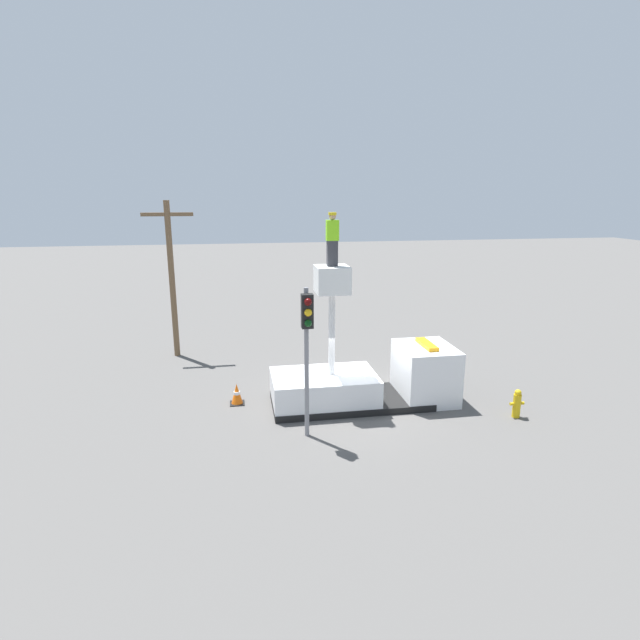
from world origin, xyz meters
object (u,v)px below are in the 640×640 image
at_px(fire_hydrant, 517,404).
at_px(traffic_light_pole, 307,334).
at_px(worker, 332,239).
at_px(traffic_cone_rear, 237,394).
at_px(bucket_truck, 368,379).
at_px(utility_pole, 172,274).

bearing_deg(fire_hydrant, traffic_light_pole, -177.87).
bearing_deg(traffic_light_pole, worker, 62.58).
bearing_deg(traffic_cone_rear, bucket_truck, -8.29).
bearing_deg(fire_hydrant, bucket_truck, 156.46).
bearing_deg(worker, traffic_light_pole, -117.42).
relative_size(bucket_truck, traffic_cone_rear, 8.69).
bearing_deg(bucket_truck, worker, 180.00).
distance_m(traffic_cone_rear, utility_pole, 7.46).
bearing_deg(traffic_light_pole, traffic_cone_rear, 125.74).
height_order(worker, traffic_light_pole, worker).
bearing_deg(traffic_cone_rear, fire_hydrant, -16.20).
relative_size(fire_hydrant, traffic_cone_rear, 1.31).
bearing_deg(fire_hydrant, worker, 161.28).
xyz_separation_m(fire_hydrant, utility_pole, (-11.92, 8.72, 3.34)).
relative_size(worker, traffic_cone_rear, 2.33).
distance_m(worker, utility_pole, 9.22).
bearing_deg(traffic_light_pole, utility_pole, 118.15).
bearing_deg(traffic_cone_rear, worker, -11.52).
bearing_deg(fire_hydrant, utility_pole, 143.81).
distance_m(fire_hydrant, utility_pole, 15.14).
bearing_deg(utility_pole, traffic_light_pole, -61.85).
height_order(traffic_light_pole, utility_pole, utility_pole).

